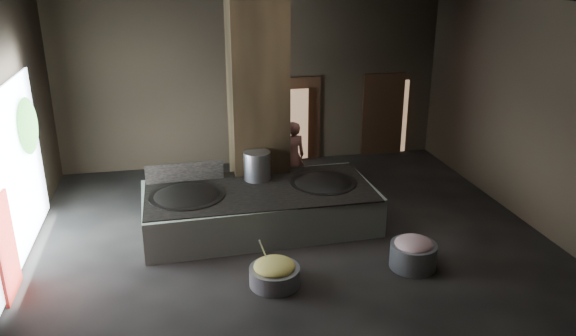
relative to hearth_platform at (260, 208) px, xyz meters
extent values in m
cube|color=black|center=(0.51, -0.55, -0.45)|extent=(10.00, 9.00, 0.10)
cube|color=black|center=(0.51, 4.00, 1.85)|extent=(10.00, 0.10, 4.50)
cube|color=black|center=(0.51, -5.10, 1.85)|extent=(10.00, 0.10, 4.50)
cube|color=black|center=(5.56, -0.55, 1.85)|extent=(0.10, 9.00, 4.50)
cube|color=black|center=(0.21, 1.35, 1.85)|extent=(1.20, 1.20, 4.50)
cube|color=#A4B3A1|center=(0.00, 0.00, 0.00)|extent=(4.73, 2.40, 0.81)
cube|color=black|center=(0.00, 0.00, 0.41)|extent=(4.55, 2.18, 0.03)
ellipsoid|color=black|center=(-1.45, -0.05, 0.35)|extent=(1.47, 1.47, 0.40)
cylinder|color=black|center=(-1.45, -0.05, 0.42)|extent=(1.50, 1.50, 0.05)
ellipsoid|color=black|center=(1.35, 0.05, 0.35)|extent=(1.36, 1.36, 0.38)
cylinder|color=black|center=(1.35, 0.05, 0.42)|extent=(1.39, 1.39, 0.05)
cylinder|color=#A3A6AA|center=(0.05, 0.55, 0.73)|extent=(0.57, 0.57, 0.61)
cube|color=black|center=(-1.45, 0.75, 0.63)|extent=(1.62, 0.12, 0.40)
imported|color=#9A5B4E|center=(1.08, 1.78, 0.44)|extent=(0.66, 0.47, 1.69)
cylinder|color=gray|center=(-0.11, -2.26, -0.25)|extent=(1.03, 1.03, 0.32)
ellipsoid|color=#8AA851|center=(-0.11, -2.26, -0.05)|extent=(0.71, 0.71, 0.22)
cylinder|color=#A3A6AA|center=(-0.26, -2.11, 0.15)|extent=(0.23, 0.29, 0.61)
cylinder|color=gray|center=(2.42, -2.20, -0.18)|extent=(0.92, 0.92, 0.45)
ellipsoid|color=#A26164|center=(2.42, -2.20, 0.05)|extent=(0.69, 0.69, 0.26)
cube|color=black|center=(1.71, 3.90, 0.70)|extent=(1.18, 0.08, 2.38)
cube|color=#8C6647|center=(1.51, 3.71, 0.65)|extent=(0.81, 0.04, 1.93)
cube|color=black|center=(4.11, 3.90, 0.70)|extent=(1.18, 0.08, 2.38)
cube|color=#8C6647|center=(4.40, 3.91, 0.65)|extent=(0.87, 0.04, 2.06)
cube|color=white|center=(-4.44, -0.35, 1.20)|extent=(0.04, 4.20, 3.10)
cube|color=maroon|center=(-4.37, -1.65, 0.45)|extent=(0.05, 0.90, 1.70)
ellipsoid|color=#194714|center=(-4.34, 0.75, 1.80)|extent=(0.28, 1.10, 1.10)
camera|label=1|loc=(-1.58, -10.39, 4.78)|focal=35.00mm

